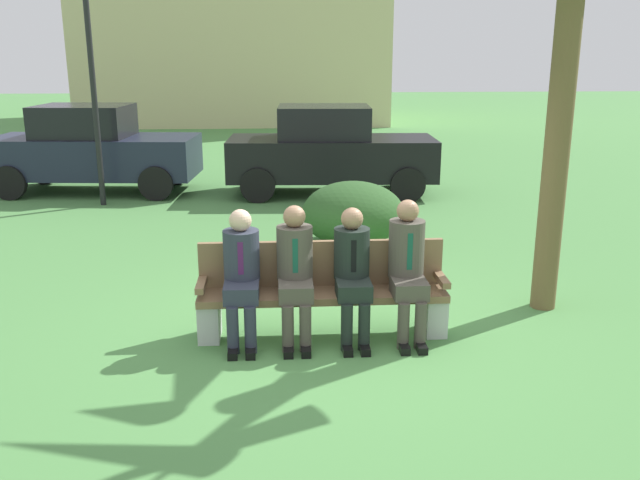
# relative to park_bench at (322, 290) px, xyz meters

# --- Properties ---
(ground_plane) EXTENTS (80.00, 80.00, 0.00)m
(ground_plane) POSITION_rel_park_bench_xyz_m (0.06, 0.06, -0.44)
(ground_plane) COLOR #4E8A46
(park_bench) EXTENTS (2.38, 0.44, 0.90)m
(park_bench) POSITION_rel_park_bench_xyz_m (0.00, 0.00, 0.00)
(park_bench) COLOR brown
(park_bench) RESTS_ON ground
(seated_man_leftmost) EXTENTS (0.34, 0.72, 1.26)m
(seated_man_leftmost) POSITION_rel_park_bench_xyz_m (-0.77, -0.13, 0.27)
(seated_man_leftmost) COLOR #2D3342
(seated_man_leftmost) RESTS_ON ground
(seated_man_centerleft) EXTENTS (0.34, 0.72, 1.29)m
(seated_man_centerleft) POSITION_rel_park_bench_xyz_m (-0.26, -0.13, 0.28)
(seated_man_centerleft) COLOR #4C473D
(seated_man_centerleft) RESTS_ON ground
(seated_man_centerright) EXTENTS (0.34, 0.72, 1.26)m
(seated_man_centerright) POSITION_rel_park_bench_xyz_m (0.28, -0.13, 0.27)
(seated_man_centerright) COLOR #1E2823
(seated_man_centerright) RESTS_ON ground
(seated_man_rightmost) EXTENTS (0.34, 0.72, 1.33)m
(seated_man_rightmost) POSITION_rel_park_bench_xyz_m (0.80, -0.13, 0.30)
(seated_man_rightmost) COLOR #4C473D
(seated_man_rightmost) RESTS_ON ground
(shrub_near_bench) EXTENTS (1.45, 1.33, 0.91)m
(shrub_near_bench) POSITION_rel_park_bench_xyz_m (0.65, 3.13, 0.02)
(shrub_near_bench) COLOR #2D5727
(shrub_near_bench) RESTS_ON ground
(parked_car_near) EXTENTS (4.02, 1.99, 1.68)m
(parked_car_near) POSITION_rel_park_bench_xyz_m (-3.95, 7.20, 0.40)
(parked_car_near) COLOR #1E2338
(parked_car_near) RESTS_ON ground
(parked_car_far) EXTENTS (3.98, 1.87, 1.68)m
(parked_car_far) POSITION_rel_park_bench_xyz_m (0.62, 6.71, 0.40)
(parked_car_far) COLOR black
(parked_car_far) RESTS_ON ground
(street_lamp) EXTENTS (0.24, 0.24, 3.90)m
(street_lamp) POSITION_rel_park_bench_xyz_m (-3.53, 6.00, 1.93)
(street_lamp) COLOR black
(street_lamp) RESTS_ON ground
(building_backdrop) EXTENTS (11.81, 7.26, 8.76)m
(building_backdrop) POSITION_rel_park_bench_xyz_m (-1.86, 21.78, 3.97)
(building_backdrop) COLOR #CDC18D
(building_backdrop) RESTS_ON ground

